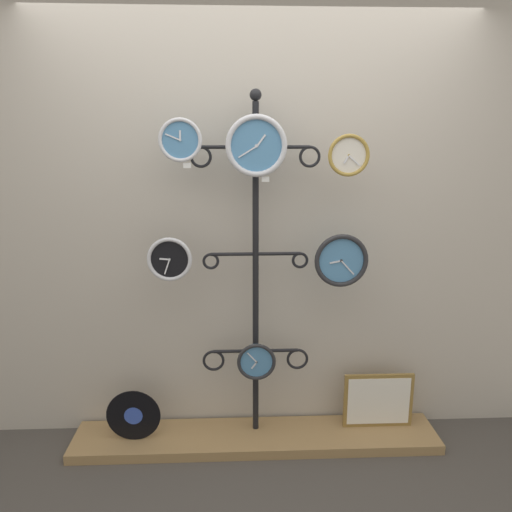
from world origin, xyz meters
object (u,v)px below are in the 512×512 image
at_px(clock_middle_left, 170,259).
at_px(clock_top_left, 180,140).
at_px(display_stand, 256,342).
at_px(picture_frame, 378,400).
at_px(vinyl_record, 133,416).
at_px(clock_top_center, 257,146).
at_px(clock_top_right, 349,155).
at_px(clock_middle_right, 341,260).
at_px(clock_bottom_center, 257,362).

bearing_deg(clock_middle_left, clock_top_left, 12.65).
height_order(display_stand, picture_frame, display_stand).
bearing_deg(vinyl_record, clock_top_center, 0.07).
bearing_deg(display_stand, clock_middle_left, -166.78).
relative_size(clock_top_right, clock_middle_right, 0.74).
distance_m(clock_middle_left, clock_middle_right, 0.94).
relative_size(display_stand, clock_top_left, 9.09).
xyz_separation_m(clock_top_right, vinyl_record, (-1.21, 0.02, -1.50)).
bearing_deg(clock_middle_left, picture_frame, 4.65).
distance_m(display_stand, clock_middle_right, 0.71).
height_order(clock_top_center, vinyl_record, clock_top_center).
bearing_deg(clock_top_center, vinyl_record, -179.93).
xyz_separation_m(display_stand, clock_top_center, (0.00, -0.09, 1.14)).
bearing_deg(clock_top_center, clock_bottom_center, -107.25).
bearing_deg(picture_frame, clock_bottom_center, -173.18).
bearing_deg(clock_top_left, picture_frame, 4.10).
distance_m(clock_top_right, vinyl_record, 1.93).
bearing_deg(display_stand, clock_top_center, -87.16).
bearing_deg(clock_top_left, display_stand, 13.33).
relative_size(clock_top_left, clock_bottom_center, 1.01).
relative_size(display_stand, clock_bottom_center, 9.17).
relative_size(clock_bottom_center, vinyl_record, 0.71).
height_order(clock_top_center, clock_middle_right, clock_top_center).
bearing_deg(clock_top_left, clock_top_right, -1.15).
distance_m(display_stand, picture_frame, 0.86).
distance_m(vinyl_record, picture_frame, 1.48).
height_order(clock_top_center, picture_frame, clock_top_center).
bearing_deg(clock_middle_right, clock_top_right, -15.16).
relative_size(clock_middle_left, vinyl_record, 0.77).
bearing_deg(picture_frame, display_stand, 179.17).
xyz_separation_m(clock_top_right, clock_bottom_center, (-0.48, 0.01, -1.17)).
xyz_separation_m(display_stand, clock_middle_left, (-0.47, -0.11, 0.54)).
bearing_deg(clock_top_right, clock_top_center, 177.59).
bearing_deg(clock_bottom_center, clock_top_left, 178.85).
bearing_deg(clock_top_center, clock_middle_left, -177.59).
bearing_deg(clock_bottom_center, vinyl_record, 179.25).
distance_m(display_stand, clock_top_center, 1.14).
height_order(display_stand, clock_middle_right, display_stand).
distance_m(clock_top_left, clock_middle_right, 1.08).
bearing_deg(clock_top_right, display_stand, 167.08).
bearing_deg(clock_middle_left, clock_top_center, 2.41).
bearing_deg(clock_top_left, clock_middle_right, -0.90).
relative_size(display_stand, clock_top_right, 9.33).
xyz_separation_m(display_stand, clock_top_right, (0.48, -0.11, 1.09)).
height_order(clock_middle_left, picture_frame, clock_middle_left).
relative_size(clock_middle_right, clock_bottom_center, 1.33).
height_order(clock_top_left, clock_top_right, clock_top_left).
relative_size(clock_middle_left, clock_bottom_center, 1.09).
xyz_separation_m(clock_top_center, clock_middle_left, (-0.48, -0.02, -0.60)).
height_order(clock_top_center, clock_middle_left, clock_top_center).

